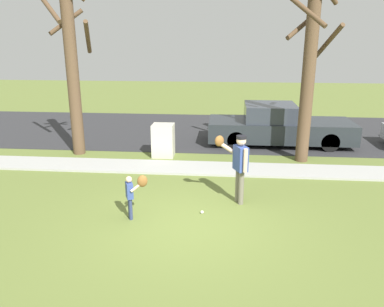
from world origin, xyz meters
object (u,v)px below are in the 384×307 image
at_px(baseball, 202,212).
at_px(parked_pickup_dark, 278,126).
at_px(utility_cabinet, 163,140).
at_px(street_tree_near, 309,65).
at_px(person_child, 133,190).
at_px(street_tree_far, 71,61).
at_px(person_adult, 239,161).

distance_m(baseball, parked_pickup_dark, 6.62).
relative_size(utility_cabinet, street_tree_near, 0.19).
height_order(person_child, baseball, person_child).
distance_m(street_tree_far, parked_pickup_dark, 7.53).
relative_size(street_tree_near, parked_pickup_dark, 1.09).
xyz_separation_m(baseball, street_tree_far, (-4.49, 4.32, 3.06)).
height_order(baseball, utility_cabinet, utility_cabinet).
bearing_deg(baseball, street_tree_near, 54.81).
bearing_deg(street_tree_far, person_adult, -34.43).
relative_size(baseball, street_tree_far, 0.01).
xyz_separation_m(street_tree_far, parked_pickup_dark, (6.89, 1.82, -2.43)).
relative_size(utility_cabinet, parked_pickup_dark, 0.21).
height_order(person_child, street_tree_near, street_tree_near).
bearing_deg(street_tree_far, parked_pickup_dark, 14.83).
bearing_deg(street_tree_near, utility_cabinet, 178.85).
height_order(person_child, street_tree_far, street_tree_far).
height_order(person_adult, street_tree_near, street_tree_near).
distance_m(street_tree_near, street_tree_far, 7.43).
xyz_separation_m(person_adult, baseball, (-0.80, -0.69, -1.00)).
height_order(baseball, street_tree_near, street_tree_near).
distance_m(person_adult, person_child, 2.53).
bearing_deg(utility_cabinet, street_tree_near, -1.15).
height_order(baseball, parked_pickup_dark, parked_pickup_dark).
relative_size(baseball, utility_cabinet, 0.07).
bearing_deg(person_child, utility_cabinet, 67.25).
distance_m(person_adult, utility_cabinet, 4.31).
bearing_deg(baseball, street_tree_far, 136.13).
bearing_deg(person_adult, street_tree_far, -58.50).
xyz_separation_m(person_child, utility_cabinet, (-0.11, 4.64, -0.12)).
distance_m(person_child, street_tree_far, 6.10).
bearing_deg(person_child, street_tree_near, 21.89).
bearing_deg(parked_pickup_dark, utility_cabinet, -154.55).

